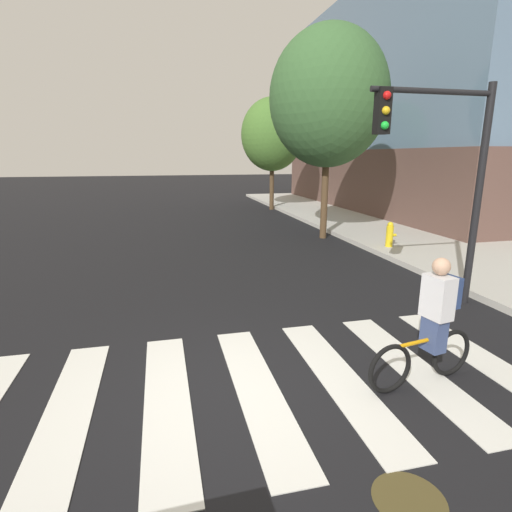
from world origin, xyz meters
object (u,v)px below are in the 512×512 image
traffic_light_near (445,159)px  street_tree_mid (272,135)px  cyclist (433,322)px  fire_hydrant (390,235)px  manhole_cover (409,499)px  street_tree_near (328,98)px

traffic_light_near → street_tree_mid: (0.95, 15.12, 1.15)m
traffic_light_near → cyclist: bearing=-126.6°
cyclist → fire_hydrant: (3.59, 6.88, -0.31)m
traffic_light_near → street_tree_mid: 15.20m
manhole_cover → cyclist: (1.35, 1.63, 0.84)m
manhole_cover → fire_hydrant: (4.94, 8.51, 0.53)m
manhole_cover → street_tree_near: (3.75, 10.97, 4.80)m
fire_hydrant → street_tree_mid: 11.25m
manhole_cover → fire_hydrant: size_ratio=0.82×
cyclist → traffic_light_near: size_ratio=0.40×
cyclist → traffic_light_near: (1.80, 2.43, 2.02)m
fire_hydrant → street_tree_mid: (-0.85, 10.67, 3.48)m
fire_hydrant → street_tree_near: size_ratio=0.11×
cyclist → street_tree_mid: size_ratio=0.28×
traffic_light_near → street_tree_near: size_ratio=0.59×
street_tree_near → traffic_light_near: bearing=-95.0°
manhole_cover → traffic_light_near: bearing=52.2°
manhole_cover → fire_hydrant: 9.85m
traffic_light_near → street_tree_near: street_tree_near is taller
street_tree_near → cyclist: bearing=-104.5°
cyclist → traffic_light_near: bearing=53.4°
street_tree_near → street_tree_mid: size_ratio=1.20×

